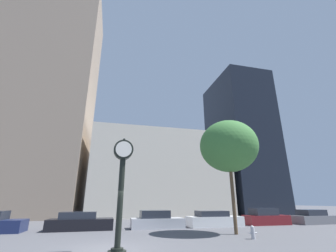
{
  "coord_description": "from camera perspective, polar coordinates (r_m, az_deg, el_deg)",
  "views": [
    {
      "loc": [
        -0.09,
        -11.45,
        2.06
      ],
      "look_at": [
        5.4,
        10.8,
        9.77
      ],
      "focal_mm": 24.0,
      "sensor_mm": 36.0,
      "label": 1
    }
  ],
  "objects": [
    {
      "name": "street_clock",
      "position": [
        10.69,
        -11.72,
        -13.37
      ],
      "size": [
        0.91,
        0.77,
        4.94
      ],
      "color": "black",
      "rests_on": "ground_plane"
    },
    {
      "name": "bare_tree",
      "position": [
        17.27,
        15.13,
        -4.97
      ],
      "size": [
        4.22,
        4.22,
        7.85
      ],
      "color": "brown",
      "rests_on": "ground_plane"
    },
    {
      "name": "ground_plane",
      "position": [
        11.64,
        -15.01,
        -28.22
      ],
      "size": [
        200.0,
        200.0,
        0.0
      ],
      "primitive_type": "plane",
      "color": "#515156"
    },
    {
      "name": "car_silver",
      "position": [
        19.71,
        -2.93,
        -22.9
      ],
      "size": [
        4.24,
        1.78,
        1.37
      ],
      "rotation": [
        0.0,
        0.0,
        -0.01
      ],
      "color": "#BCBCC1",
      "rests_on": "ground_plane"
    },
    {
      "name": "building_glass_modern",
      "position": [
        43.11,
        17.89,
        -4.11
      ],
      "size": [
        8.39,
        12.0,
        24.37
      ],
      "color": "black",
      "rests_on": "ground_plane"
    },
    {
      "name": "car_grey",
      "position": [
        27.43,
        32.96,
        -18.97
      ],
      "size": [
        4.18,
        1.97,
        1.3
      ],
      "rotation": [
        0.0,
        0.0,
        0.03
      ],
      "color": "slate",
      "rests_on": "ground_plane"
    },
    {
      "name": "fire_hydrant_near",
      "position": [
        15.19,
        20.73,
        -23.89
      ],
      "size": [
        0.51,
        0.22,
        0.72
      ],
      "color": "#B7B7BC",
      "rests_on": "ground_plane"
    },
    {
      "name": "car_maroon",
      "position": [
        24.39,
        23.51,
        -20.58
      ],
      "size": [
        4.11,
        1.71,
        1.45
      ],
      "rotation": [
        0.0,
        0.0,
        0.0
      ],
      "color": "maroon",
      "rests_on": "ground_plane"
    },
    {
      "name": "building_storefront_row",
      "position": [
        36.37,
        -2.62,
        -12.3
      ],
      "size": [
        19.99,
        12.0,
        12.08
      ],
      "color": "beige",
      "rests_on": "ground_plane"
    },
    {
      "name": "car_black",
      "position": [
        19.64,
        -21.39,
        -21.81
      ],
      "size": [
        4.77,
        1.93,
        1.31
      ],
      "rotation": [
        0.0,
        0.0,
        0.02
      ],
      "color": "black",
      "rests_on": "ground_plane"
    },
    {
      "name": "building_tall_tower",
      "position": [
        40.29,
        -28.25,
        6.9
      ],
      "size": [
        13.31,
        12.0,
        35.77
      ],
      "color": "gray",
      "rests_on": "ground_plane"
    },
    {
      "name": "car_white",
      "position": [
        21.42,
        11.59,
        -22.29
      ],
      "size": [
        4.68,
        1.92,
        1.28
      ],
      "rotation": [
        0.0,
        0.0,
        -0.0
      ],
      "color": "silver",
      "rests_on": "ground_plane"
    }
  ]
}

